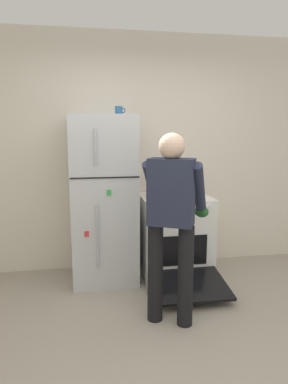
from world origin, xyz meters
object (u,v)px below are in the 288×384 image
object	(u,v)px
stove_range	(175,236)
person_cook	(172,213)
refrigerator	(104,200)
coffee_mug	(119,111)
red_pot	(162,191)
pepper_mill	(196,183)

from	to	relation	value
stove_range	person_cook	size ratio (longest dim) A/B	0.76
refrigerator	coffee_mug	size ratio (longest dim) A/B	15.82
refrigerator	person_cook	world-z (taller)	refrigerator
refrigerator	stove_range	size ratio (longest dim) A/B	1.47
refrigerator	person_cook	size ratio (longest dim) A/B	1.11
red_pot	coffee_mug	size ratio (longest dim) A/B	3.07
person_cook	pepper_mill	size ratio (longest dim) A/B	8.00
stove_range	person_cook	world-z (taller)	person_cook
coffee_mug	pepper_mill	bearing A→B (deg)	9.34
red_pot	coffee_mug	world-z (taller)	coffee_mug
pepper_mill	refrigerator	bearing A→B (deg)	-169.63
refrigerator	coffee_mug	bearing A→B (deg)	15.40
red_pot	coffee_mug	xyz separation A→B (m)	(-0.45, 0.10, 0.85)
person_cook	red_pot	distance (m)	0.94
person_cook	refrigerator	bearing A→B (deg)	117.16
stove_range	pepper_mill	size ratio (longest dim) A/B	6.05
stove_range	red_pot	bearing A→B (deg)	-168.60
refrigerator	stove_range	bearing A→B (deg)	-1.26
person_cook	coffee_mug	bearing A→B (deg)	107.23
red_pot	pepper_mill	size ratio (longest dim) A/B	1.72
person_cook	pepper_mill	bearing A→B (deg)	63.28
red_pot	pepper_mill	distance (m)	0.52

